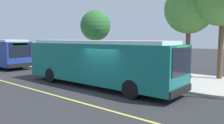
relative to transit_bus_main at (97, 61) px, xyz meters
name	(u,v)px	position (x,y,z in m)	size (l,w,h in m)	color
ground_plane	(103,92)	(1.46, -1.01, -1.62)	(120.00, 120.00, 0.00)	#2B2B2D
sidewalk_curb	(156,77)	(1.46, 4.99, -1.54)	(44.00, 6.40, 0.15)	#B7B2A8
lane_stripe_center	(73,100)	(1.46, -3.21, -1.61)	(36.00, 0.14, 0.01)	#E0D64C
transit_bus_main	(97,61)	(0.00, 0.00, 0.00)	(11.30, 2.74, 2.95)	#146B66
bus_shelter	(113,51)	(-3.17, 5.29, 0.30)	(2.90, 1.60, 2.48)	#333338
waiting_bench	(113,65)	(-3.16, 5.33, -0.98)	(1.60, 0.48, 0.95)	brown
route_sign_post	(114,53)	(-0.90, 2.76, 0.34)	(0.44, 0.08, 2.80)	#333338
pedestrian_commuter	(124,63)	(-0.67, 3.64, -0.50)	(0.24, 0.40, 1.69)	#282D47
street_tree_upstreet	(95,26)	(-6.52, 6.45, 2.74)	(3.12, 3.12, 5.80)	brown
street_tree_downstreet	(189,9)	(2.98, 7.26, 3.71)	(3.84, 3.84, 7.13)	brown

